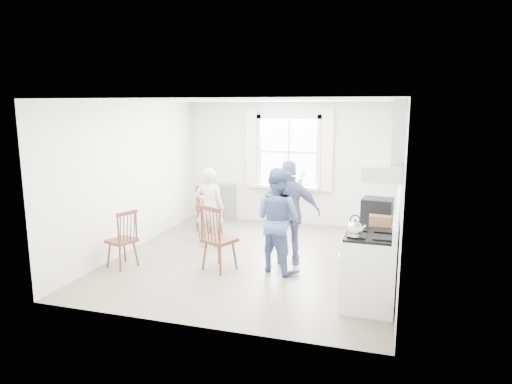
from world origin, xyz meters
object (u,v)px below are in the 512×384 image
(windsor_chair_a, at_px, (206,202))
(windsor_chair_c, at_px, (125,233))
(gas_stove, at_px, (369,270))
(low_cabinet, at_px, (376,256))
(person_mid, at_px, (278,220))
(stereo_stack, at_px, (377,211))
(windsor_chair_b, at_px, (214,231))
(person_left, at_px, (210,208))
(person_right, at_px, (289,213))

(windsor_chair_a, bearing_deg, windsor_chair_c, -98.09)
(windsor_chair_a, bearing_deg, gas_stove, -38.90)
(windsor_chair_c, bearing_deg, low_cabinet, 5.55)
(windsor_chair_c, distance_m, person_mid, 2.39)
(low_cabinet, relative_size, stereo_stack, 2.04)
(windsor_chair_b, bearing_deg, person_mid, 20.58)
(windsor_chair_a, distance_m, windsor_chair_c, 2.42)
(stereo_stack, xyz_separation_m, person_mid, (-1.46, 0.19, -0.28))
(person_mid, bearing_deg, person_left, -3.85)
(person_right, bearing_deg, gas_stove, 126.39)
(stereo_stack, bearing_deg, low_cabinet, -44.32)
(person_left, bearing_deg, gas_stove, 144.13)
(stereo_stack, relative_size, windsor_chair_a, 0.46)
(windsor_chair_c, distance_m, person_left, 1.63)
(windsor_chair_b, relative_size, person_mid, 0.65)
(low_cabinet, bearing_deg, person_left, 160.96)
(low_cabinet, height_order, person_left, person_left)
(person_mid, height_order, person_right, person_right)
(gas_stove, height_order, person_mid, person_mid)
(person_right, bearing_deg, stereo_stack, 148.21)
(windsor_chair_c, xyz_separation_m, person_mid, (2.30, 0.58, 0.24))
(windsor_chair_b, xyz_separation_m, windsor_chair_c, (-1.39, -0.24, -0.07))
(person_mid, bearing_deg, windsor_chair_b, 45.52)
(windsor_chair_a, xyz_separation_m, person_right, (2.06, -1.44, 0.25))
(low_cabinet, bearing_deg, stereo_stack, 135.68)
(person_mid, bearing_deg, gas_stove, 172.01)
(low_cabinet, xyz_separation_m, windsor_chair_a, (-3.45, 2.02, 0.14))
(stereo_stack, height_order, person_mid, person_mid)
(person_mid, bearing_deg, stereo_stack, -162.63)
(gas_stove, distance_m, windsor_chair_c, 3.73)
(windsor_chair_b, bearing_deg, windsor_chair_a, 116.02)
(windsor_chair_c, bearing_deg, windsor_chair_a, 81.91)
(windsor_chair_a, relative_size, person_left, 0.67)
(low_cabinet, height_order, windsor_chair_a, windsor_chair_a)
(low_cabinet, bearing_deg, person_right, 157.00)
(low_cabinet, height_order, windsor_chair_c, windsor_chair_c)
(windsor_chair_a, bearing_deg, stereo_stack, -30.32)
(low_cabinet, xyz_separation_m, person_right, (-1.39, 0.59, 0.39))
(gas_stove, relative_size, person_left, 0.77)
(stereo_stack, distance_m, windsor_chair_a, 4.00)
(windsor_chair_c, distance_m, person_right, 2.60)
(gas_stove, relative_size, windsor_chair_b, 1.07)
(windsor_chair_a, height_order, person_mid, person_mid)
(stereo_stack, xyz_separation_m, person_left, (-2.91, 0.99, -0.36))
(windsor_chair_a, distance_m, person_mid, 2.68)
(low_cabinet, distance_m, stereo_stack, 0.63)
(windsor_chair_b, height_order, person_right, person_right)
(low_cabinet, distance_m, person_mid, 1.54)
(windsor_chair_a, bearing_deg, person_right, -34.88)
(gas_stove, bearing_deg, windsor_chair_c, 174.89)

